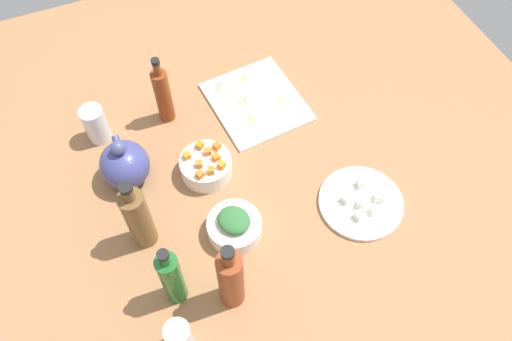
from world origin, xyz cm
name	(u,v)px	position (x,y,z in cm)	size (l,w,h in cm)	color
tabletop	(256,183)	(0.00, 0.00, 1.50)	(190.00, 190.00, 3.00)	#9A6A43
cutting_board	(256,102)	(25.88, -11.01, 3.50)	(29.19, 25.96, 1.00)	white
plate_tofu	(361,203)	(-17.84, -23.15, 3.60)	(22.78, 22.78, 1.20)	white
bowl_greens	(234,227)	(-12.43, 11.24, 5.55)	(14.10, 14.10, 5.09)	white
bowl_carrots	(206,166)	(7.82, 11.71, 5.94)	(14.24, 14.24, 5.88)	white
teapot	(125,164)	(14.72, 32.21, 9.43)	(15.80, 13.34, 16.01)	#3E4285
bottle_0	(138,218)	(-5.05, 33.03, 13.91)	(6.26, 6.26, 25.53)	brown
bottle_1	(231,279)	(-28.27, 18.02, 14.25)	(5.94, 5.94, 26.64)	brown
bottle_2	(172,278)	(-22.54, 30.15, 13.42)	(5.19, 5.19, 23.94)	#1E6326
bottle_3	(163,95)	(31.33, 15.81, 12.85)	(4.65, 4.65, 23.60)	maroon
drinking_glass_0	(180,339)	(-34.84, 32.76, 9.31)	(5.85, 5.85, 12.62)	white
drinking_glass_1	(96,124)	(31.79, 36.35, 8.85)	(6.67, 6.67, 11.70)	white
carrot_cube_0	(208,151)	(9.75, 10.21, 9.78)	(1.80, 1.80, 1.80)	orange
carrot_cube_1	(199,164)	(6.79, 13.73, 9.78)	(1.80, 1.80, 1.80)	orange
carrot_cube_2	(216,157)	(7.14, 8.73, 9.78)	(1.80, 1.80, 1.80)	orange
carrot_cube_3	(217,146)	(10.46, 7.28, 9.78)	(1.80, 1.80, 1.80)	orange
carrot_cube_4	(187,156)	(10.64, 15.87, 9.78)	(1.80, 1.80, 1.80)	orange
carrot_cube_5	(211,171)	(3.59, 11.51, 9.78)	(1.80, 1.80, 1.80)	orange
carrot_cube_6	(200,175)	(3.54, 14.68, 9.78)	(1.80, 1.80, 1.80)	orange
carrot_cube_7	(222,165)	(4.13, 8.28, 9.78)	(1.80, 1.80, 1.80)	orange
carrot_cube_8	(200,145)	(12.57, 11.56, 9.78)	(1.80, 1.80, 1.80)	orange
chopped_greens_mound	(234,220)	(-12.43, 11.24, 9.58)	(8.69, 7.66, 2.98)	#326C37
tofu_cube_0	(346,199)	(-15.97, -19.45, 5.30)	(2.20, 2.20, 2.20)	white
tofu_cube_1	(362,204)	(-18.92, -22.45, 5.30)	(2.20, 2.20, 2.20)	white
tofu_cube_2	(361,183)	(-13.37, -25.52, 5.30)	(2.20, 2.20, 2.20)	silver
tofu_cube_3	(379,197)	(-19.00, -27.71, 5.30)	(2.20, 2.20, 2.20)	white
tofu_cube_4	(359,216)	(-21.80, -20.13, 5.30)	(2.20, 2.20, 2.20)	white
tofu_cube_5	(374,210)	(-21.83, -24.45, 5.30)	(2.20, 2.20, 2.20)	white
dumpling_0	(285,99)	(22.21, -18.84, 5.17)	(5.27, 5.09, 2.34)	beige
dumpling_1	(247,99)	(26.65, -8.14, 5.39)	(5.49, 5.05, 2.78)	beige
dumpling_2	(246,76)	(35.44, -11.50, 5.37)	(4.15, 4.03, 2.73)	beige
dumpling_3	(255,117)	(19.53, -7.75, 5.09)	(4.52, 3.93, 2.19)	beige
dumpling_4	(223,86)	(34.13, -3.36, 5.42)	(5.96, 5.49, 2.84)	beige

